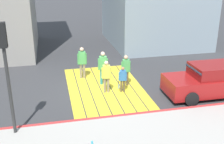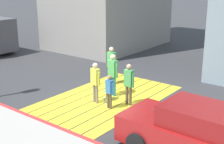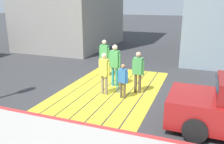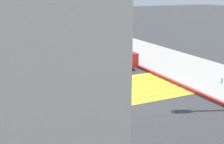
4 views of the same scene
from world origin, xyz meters
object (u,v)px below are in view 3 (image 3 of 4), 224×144
at_px(pedestrian_child_with_racket, 123,79).
at_px(pedestrian_adult_lead, 104,55).
at_px(pedestrian_adult_side, 138,70).
at_px(pedestrian_adult_trailing, 115,63).
at_px(pedestrian_teen_behind, 104,71).

bearing_deg(pedestrian_child_with_racket, pedestrian_adult_lead, 36.24).
xyz_separation_m(pedestrian_adult_side, pedestrian_child_with_racket, (-0.76, 0.38, -0.22)).
height_order(pedestrian_adult_trailing, pedestrian_teen_behind, pedestrian_adult_trailing).
distance_m(pedestrian_adult_lead, pedestrian_child_with_racket, 2.92).
height_order(pedestrian_adult_trailing, pedestrian_child_with_racket, pedestrian_adult_trailing).
bearing_deg(pedestrian_adult_side, pedestrian_adult_lead, 52.90).
xyz_separation_m(pedestrian_adult_lead, pedestrian_teen_behind, (-2.23, -0.92, -0.08)).
bearing_deg(pedestrian_adult_trailing, pedestrian_teen_behind, 177.87).
height_order(pedestrian_teen_behind, pedestrian_child_with_racket, pedestrian_teen_behind).
relative_size(pedestrian_adult_side, pedestrian_teen_behind, 1.01).
bearing_deg(pedestrian_adult_side, pedestrian_child_with_racket, 153.61).
distance_m(pedestrian_adult_side, pedestrian_child_with_racket, 0.87).
height_order(pedestrian_adult_lead, pedestrian_adult_side, pedestrian_adult_lead).
height_order(pedestrian_adult_side, pedestrian_teen_behind, pedestrian_adult_side).
relative_size(pedestrian_adult_lead, pedestrian_adult_trailing, 1.00).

